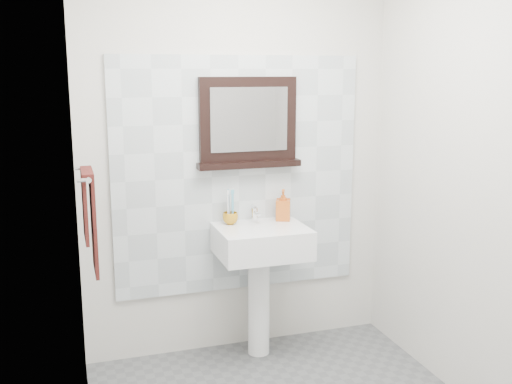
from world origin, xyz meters
TOP-DOWN VIEW (x-y plane):
  - back_wall at (0.00, 1.10)m, footprint 2.00×0.01m
  - front_wall at (0.00, -1.10)m, footprint 2.00×0.01m
  - left_wall at (-1.00, 0.00)m, footprint 0.01×2.20m
  - right_wall at (1.00, 0.00)m, footprint 0.01×2.20m
  - splashback at (0.00, 1.09)m, footprint 1.60×0.02m
  - pedestal_sink at (0.08, 0.87)m, footprint 0.55×0.44m
  - toothbrush_cup at (-0.08, 0.99)m, footprint 0.12×0.12m
  - toothbrushes at (-0.08, 1.00)m, footprint 0.05×0.04m
  - soap_dispenser at (0.27, 0.99)m, footprint 0.12×0.12m
  - framed_mirror at (0.06, 1.06)m, footprint 0.66×0.11m
  - towel_bar at (-0.95, 0.64)m, footprint 0.07×0.40m
  - hand_towel at (-0.94, 0.64)m, footprint 0.06×0.30m

SIDE VIEW (x-z plane):
  - pedestal_sink at x=0.08m, z-range 0.20..1.16m
  - toothbrush_cup at x=-0.08m, z-range 0.86..0.94m
  - soap_dispenser at x=0.27m, z-range 0.86..1.06m
  - toothbrushes at x=-0.08m, z-range 0.88..1.09m
  - hand_towel at x=-0.94m, z-range 0.80..1.35m
  - splashback at x=0.00m, z-range 0.40..1.90m
  - back_wall at x=0.00m, z-range 0.00..2.50m
  - front_wall at x=0.00m, z-range 0.00..2.50m
  - left_wall at x=-1.00m, z-range 0.00..2.50m
  - right_wall at x=1.00m, z-range 0.00..2.50m
  - towel_bar at x=-0.95m, z-range 1.27..1.30m
  - framed_mirror at x=0.06m, z-range 1.19..1.76m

